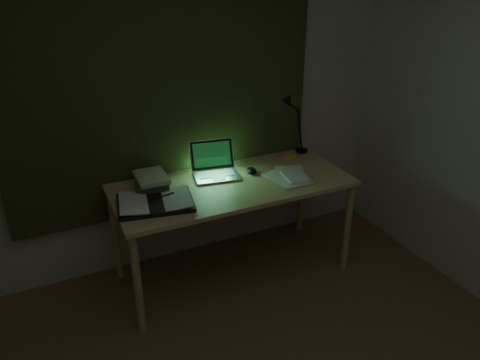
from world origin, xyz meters
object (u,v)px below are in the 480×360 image
object	(u,v)px
desk	(233,230)
laptop	(216,162)
open_textbook	(155,202)
loose_papers	(288,177)
desk_lamp	(303,121)
book_stack	(151,181)

from	to	relation	value
desk	laptop	bearing A→B (deg)	113.29
open_textbook	loose_papers	distance (m)	0.95
laptop	desk_lamp	distance (m)	0.82
laptop	open_textbook	xyz separation A→B (m)	(-0.51, -0.22, -0.09)
loose_papers	laptop	bearing A→B (deg)	152.93
desk	open_textbook	world-z (taller)	open_textbook
laptop	open_textbook	size ratio (longest dim) A/B	0.77
desk	loose_papers	xyz separation A→B (m)	(0.38, -0.09, 0.38)
desk_lamp	desk	bearing A→B (deg)	-162.30
laptop	book_stack	size ratio (longest dim) A/B	1.37
laptop	loose_papers	world-z (taller)	laptop
open_textbook	desk_lamp	world-z (taller)	desk_lamp
desk	book_stack	bearing A→B (deg)	162.67
laptop	desk_lamp	world-z (taller)	desk_lamp
book_stack	loose_papers	xyz separation A→B (m)	(0.91, -0.25, -0.04)
desk	desk_lamp	size ratio (longest dim) A/B	3.19
laptop	open_textbook	world-z (taller)	laptop
book_stack	loose_papers	size ratio (longest dim) A/B	0.75
laptop	loose_papers	xyz separation A→B (m)	(0.44, -0.23, -0.10)
laptop	desk_lamp	bearing A→B (deg)	20.15
book_stack	desk_lamp	world-z (taller)	desk_lamp
desk_lamp	laptop	bearing A→B (deg)	-173.00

